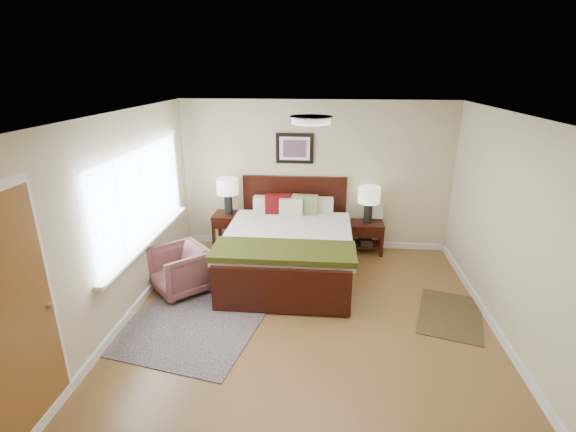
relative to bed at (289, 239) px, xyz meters
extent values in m
plane|color=brown|center=(0.35, -1.37, -0.57)|extent=(5.00, 5.00, 0.00)
cube|color=#C3B58D|center=(0.35, 1.13, 0.68)|extent=(4.50, 0.04, 2.50)
cube|color=#C3B58D|center=(0.35, -3.87, 0.68)|extent=(4.50, 0.04, 2.50)
cube|color=#C3B58D|center=(-1.90, -1.37, 0.68)|extent=(0.04, 5.00, 2.50)
cube|color=#C3B58D|center=(2.60, -1.37, 0.68)|extent=(0.04, 5.00, 2.50)
cube|color=white|center=(0.35, -1.37, 1.93)|extent=(4.50, 5.00, 0.02)
cube|color=silver|center=(-1.88, -0.67, 0.83)|extent=(0.02, 2.72, 1.32)
cube|color=silver|center=(-1.86, -0.67, 0.83)|extent=(0.01, 2.60, 1.20)
cube|color=silver|center=(-1.83, -0.67, 0.20)|extent=(0.10, 2.72, 0.04)
cube|color=silver|center=(-1.88, -3.12, 0.52)|extent=(0.01, 1.00, 2.18)
cube|color=brown|center=(-1.87, -3.12, 0.48)|extent=(0.01, 0.90, 2.10)
cylinder|color=#999999|center=(-1.85, -2.74, 0.43)|extent=(0.04, 0.04, 0.04)
cylinder|color=white|center=(0.35, -1.37, 1.89)|extent=(0.40, 0.40, 0.07)
cylinder|color=beige|center=(0.35, -1.37, 1.93)|extent=(0.44, 0.44, 0.01)
cube|color=black|center=(0.00, 1.09, 0.07)|extent=(1.76, 0.06, 1.23)
cube|color=black|center=(0.00, -1.14, -0.24)|extent=(1.76, 0.06, 0.62)
cube|color=black|center=(-0.84, -0.03, -0.22)|extent=(0.06, 2.21, 0.20)
cube|color=black|center=(0.84, -0.03, -0.22)|extent=(0.06, 2.21, 0.20)
cube|color=beige|center=(0.00, -0.03, -0.07)|extent=(1.66, 2.19, 0.24)
cube|color=beige|center=(0.00, -0.13, 0.09)|extent=(1.84, 1.96, 0.11)
cube|color=#33350F|center=(0.00, -0.78, 0.15)|extent=(1.88, 0.70, 0.08)
cube|color=beige|center=(-0.38, 0.85, 0.25)|extent=(0.55, 0.18, 0.29)
cube|color=beige|center=(0.39, 0.85, 0.25)|extent=(0.55, 0.18, 0.29)
cube|color=#52090A|center=(-0.24, 0.73, 0.29)|extent=(0.43, 0.17, 0.35)
cube|color=olive|center=(0.20, 0.73, 0.29)|extent=(0.43, 0.16, 0.35)
cube|color=beige|center=(-0.02, 0.65, 0.27)|extent=(0.38, 0.13, 0.31)
cube|color=black|center=(0.00, 1.10, 1.15)|extent=(0.62, 0.03, 0.50)
cube|color=silver|center=(0.00, 1.08, 1.15)|extent=(0.50, 0.01, 0.38)
cube|color=#A52D23|center=(0.00, 1.07, 1.15)|extent=(0.38, 0.01, 0.28)
cube|color=black|center=(-1.11, 0.90, 0.03)|extent=(0.52, 0.47, 0.05)
cube|color=black|center=(-1.34, 0.69, -0.28)|extent=(0.05, 0.05, 0.57)
cube|color=black|center=(-0.88, 0.69, -0.28)|extent=(0.05, 0.05, 0.57)
cube|color=black|center=(-1.34, 1.10, -0.28)|extent=(0.05, 0.05, 0.57)
cube|color=black|center=(-0.88, 1.10, -0.28)|extent=(0.05, 0.05, 0.57)
cube|color=black|center=(-1.11, 0.68, -0.07)|extent=(0.46, 0.03, 0.14)
cube|color=black|center=(1.24, 0.90, -0.06)|extent=(0.54, 0.40, 0.05)
cube|color=black|center=(1.00, 0.73, -0.32)|extent=(0.05, 0.05, 0.49)
cube|color=black|center=(1.48, 0.73, -0.32)|extent=(0.05, 0.05, 0.49)
cube|color=black|center=(1.00, 1.07, -0.32)|extent=(0.05, 0.05, 0.49)
cube|color=black|center=(1.48, 1.07, -0.32)|extent=(0.05, 0.05, 0.49)
cube|color=black|center=(1.24, 0.71, -0.16)|extent=(0.48, 0.03, 0.14)
cube|color=black|center=(1.24, 0.90, -0.43)|extent=(0.48, 0.34, 0.03)
cube|color=black|center=(1.24, 0.90, -0.40)|extent=(0.20, 0.25, 0.03)
cube|color=black|center=(1.24, 0.90, -0.36)|extent=(0.20, 0.25, 0.03)
cube|color=black|center=(1.24, 0.90, -0.33)|extent=(0.20, 0.25, 0.03)
cylinder|color=black|center=(-1.11, 0.90, 0.22)|extent=(0.14, 0.14, 0.32)
cylinder|color=black|center=(-1.11, 0.90, 0.40)|extent=(0.02, 0.02, 0.06)
cylinder|color=beige|center=(-1.11, 0.90, 0.54)|extent=(0.36, 0.36, 0.26)
cylinder|color=black|center=(1.24, 0.90, 0.13)|extent=(0.14, 0.14, 0.32)
cylinder|color=black|center=(1.24, 0.90, 0.31)|extent=(0.02, 0.02, 0.06)
cylinder|color=beige|center=(1.24, 0.90, 0.45)|extent=(0.36, 0.36, 0.26)
imported|color=brown|center=(-1.45, -0.67, -0.24)|extent=(0.99, 0.99, 0.65)
cube|color=#0E1A46|center=(-1.00, -1.21, -0.56)|extent=(1.98, 2.48, 0.01)
cube|color=black|center=(2.15, -0.97, -0.56)|extent=(1.04, 1.29, 0.01)
camera|label=1|loc=(0.51, -5.71, 2.39)|focal=26.00mm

